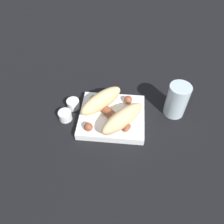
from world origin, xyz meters
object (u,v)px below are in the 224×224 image
drink_glass (177,100)px  food_tray (112,117)px  condiment_cup_near (73,104)px  condiment_cup_far (65,116)px  bread_roll (112,109)px  sausage (109,113)px

drink_glass → food_tray: bearing=-166.3°
condiment_cup_near → condiment_cup_far: size_ratio=1.00×
condiment_cup_near → drink_glass: bearing=1.7°
food_tray → bread_roll: bread_roll is taller
bread_roll → condiment_cup_near: bearing=161.4°
condiment_cup_near → drink_glass: (0.34, 0.01, 0.04)m
condiment_cup_far → condiment_cup_near: bearing=73.7°
food_tray → drink_glass: bearing=13.7°
food_tray → drink_glass: drink_glass is taller
condiment_cup_far → drink_glass: drink_glass is taller
food_tray → condiment_cup_far: size_ratio=4.84×
bread_roll → condiment_cup_far: 0.16m
food_tray → condiment_cup_far: bearing=-175.2°
condiment_cup_near → condiment_cup_far: (-0.02, -0.05, 0.00)m
sausage → bread_roll: bearing=0.5°
bread_roll → condiment_cup_near: 0.15m
bread_roll → food_tray: bearing=82.1°
sausage → condiment_cup_near: 0.14m
food_tray → bread_roll: size_ratio=0.95×
bread_roll → sausage: size_ratio=1.45×
bread_roll → drink_glass: 0.21m
food_tray → condiment_cup_near: size_ratio=4.84×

